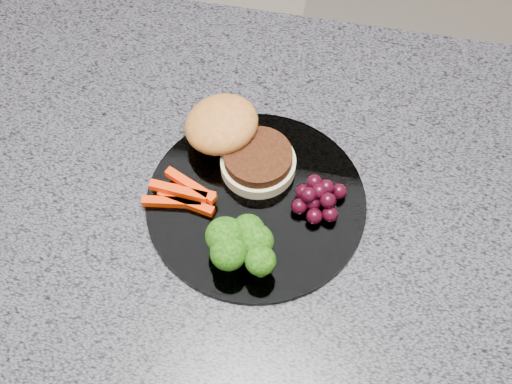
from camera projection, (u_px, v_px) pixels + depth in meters
The scene contains 7 objects.
island_cabinet at pixel (207, 323), 1.26m from camera, with size 1.20×0.60×0.86m, color #51311C.
countertop at pixel (186, 189), 0.88m from camera, with size 1.20×0.60×0.04m, color #504F5A.
plate at pixel (256, 202), 0.84m from camera, with size 0.26×0.26×0.01m, color white.
burger at pixel (234, 139), 0.86m from camera, with size 0.16×0.15×0.05m.
carrot_sticks at pixel (183, 195), 0.83m from camera, with size 0.09×0.05×0.02m.
broccoli at pixel (240, 243), 0.77m from camera, with size 0.08×0.07×0.05m.
grape_bunch at pixel (319, 198), 0.82m from camera, with size 0.06×0.06×0.03m.
Camera 1 is at (0.17, -0.44, 1.62)m, focal length 50.00 mm.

